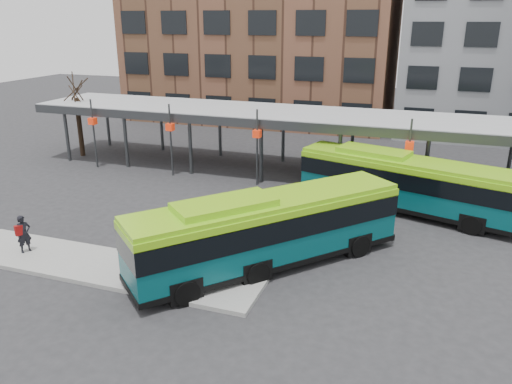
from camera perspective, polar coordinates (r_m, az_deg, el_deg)
name	(u,v)px	position (r m, az deg, el deg)	size (l,w,h in m)	color
ground	(249,257)	(22.28, -0.79, -7.45)	(120.00, 120.00, 0.00)	#28282B
boarding_island	(103,266)	(22.29, -17.09, -8.10)	(14.00, 3.00, 0.18)	gray
canopy	(316,118)	(32.86, 6.87, 8.43)	(40.00, 6.53, 4.80)	#999B9E
tree	(79,124)	(40.20, -19.54, 7.31)	(1.64, 1.64, 5.60)	black
building_brick	(264,7)	(53.41, 0.94, 20.35)	(26.00, 14.00, 22.00)	brown
bus_front	(267,229)	(20.82, 1.29, -4.22)	(9.85, 10.68, 3.31)	#07484D
bus_rear	(404,182)	(28.08, 16.61, 1.15)	(11.83, 5.61, 3.20)	#07484D
pedestrian	(24,234)	(24.28, -25.03, -4.34)	(0.65, 0.74, 1.71)	black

